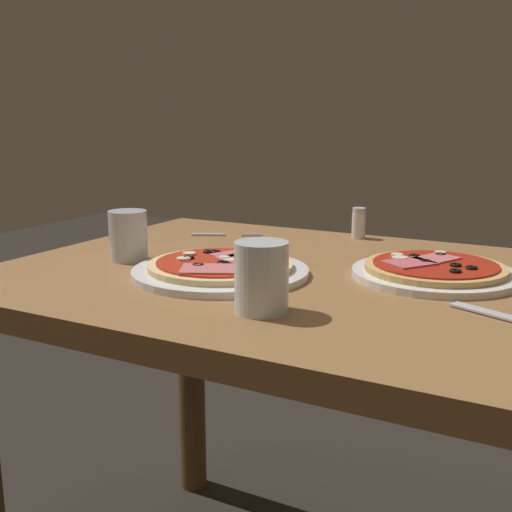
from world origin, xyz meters
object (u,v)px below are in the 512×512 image
water_glass_near (261,281)px  water_glass_far (128,239)px  pizza_foreground (221,268)px  dining_table (301,342)px  pizza_across_left (434,271)px  fork (221,235)px  salt_shaker (359,223)px

water_glass_near → water_glass_far: size_ratio=1.06×
water_glass_far → pizza_foreground: bearing=-4.7°
dining_table → pizza_across_left: bearing=19.2°
water_glass_near → fork: size_ratio=0.67×
water_glass_near → salt_shaker: 0.58m
water_glass_far → fork: 0.29m
pizza_across_left → water_glass_far: water_glass_far is taller
dining_table → salt_shaker: (-0.02, 0.34, 0.16)m
pizza_foreground → water_glass_near: 0.22m
dining_table → fork: size_ratio=7.05×
salt_shaker → water_glass_far: bearing=-126.8°
water_glass_near → pizza_across_left: bearing=61.1°
dining_table → water_glass_far: size_ratio=11.21×
pizza_foreground → fork: bearing=121.3°
water_glass_far → salt_shaker: 0.51m
fork → dining_table: bearing=-36.6°
water_glass_near → fork: water_glass_near is taller
pizza_foreground → pizza_across_left: 0.36m
water_glass_far → salt_shaker: size_ratio=1.39×
dining_table → pizza_across_left: size_ratio=3.80×
water_glass_far → water_glass_near: bearing=-24.2°
water_glass_near → salt_shaker: bearing=96.0°
dining_table → pizza_foreground: 0.20m
water_glass_near → dining_table: bearing=100.0°
dining_table → water_glass_near: size_ratio=10.57×
fork → water_glass_far: bearing=-95.1°
dining_table → salt_shaker: 0.38m
pizza_foreground → water_glass_far: size_ratio=3.23×
pizza_across_left → fork: pizza_across_left is taller
pizza_foreground → salt_shaker: salt_shaker is taller
dining_table → pizza_across_left: pizza_across_left is taller
pizza_across_left → salt_shaker: bearing=130.1°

